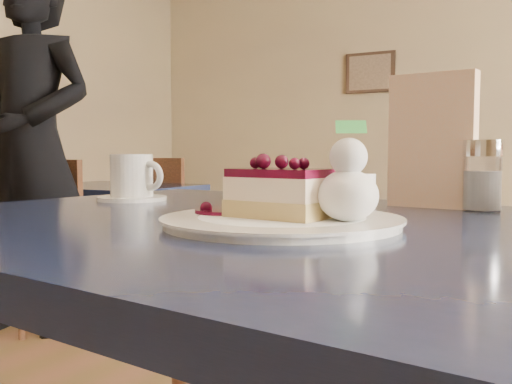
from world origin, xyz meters
The scene contains 11 objects.
main_table centered at (-0.04, 0.10, 0.72)m, with size 1.39×1.01×0.81m.
dessert_plate centered at (-0.05, 0.05, 0.81)m, with size 0.31×0.31×0.01m, color white.
cheesecake_slice centered at (-0.05, 0.05, 0.85)m, with size 0.14×0.11×0.06m.
whipped_cream centered at (0.04, 0.05, 0.85)m, with size 0.08×0.08×0.07m.
berry_sauce centered at (-0.14, 0.05, 0.82)m, with size 0.09×0.09×0.01m, color #37061B.
coffee_set centered at (-0.49, 0.27, 0.85)m, with size 0.15×0.14×0.09m.
menu_card centered at (0.07, 0.41, 0.92)m, with size 0.15×0.03×0.24m, color beige.
sugar_shaker centered at (0.16, 0.38, 0.87)m, with size 0.06×0.06×0.12m.
napkin_stack centered at (-0.14, 0.46, 0.83)m, with size 0.13×0.13×0.05m, color white.
bg_table_far_left centered at (-2.18, 2.02, 0.07)m, with size 0.94×1.70×1.13m.
patron centered at (-2.10, 1.35, 0.93)m, with size 0.68×0.44×1.86m, color black.
Camera 1 is at (0.28, -0.63, 0.90)m, focal length 40.00 mm.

